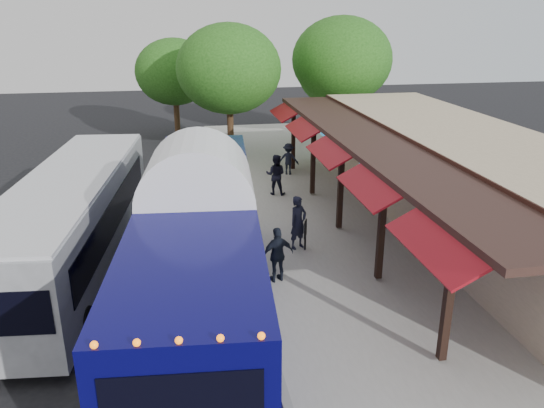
{
  "coord_description": "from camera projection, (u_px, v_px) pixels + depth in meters",
  "views": [
    {
      "loc": [
        -1.78,
        -13.33,
        7.61
      ],
      "look_at": [
        1.04,
        2.6,
        1.8
      ],
      "focal_mm": 35.0,
      "sensor_mm": 36.0,
      "label": 1
    }
  ],
  "objects": [
    {
      "name": "ground",
      "position": [
        252.0,
        295.0,
        15.22
      ],
      "size": [
        90.0,
        90.0,
        0.0
      ],
      "primitive_type": "plane",
      "color": "black",
      "rests_on": "ground"
    },
    {
      "name": "sidewalk",
      "position": [
        370.0,
        229.0,
        19.72
      ],
      "size": [
        10.0,
        40.0,
        0.15
      ],
      "primitive_type": "cube",
      "color": "#9E9B93",
      "rests_on": "ground"
    },
    {
      "name": "curb",
      "position": [
        238.0,
        238.0,
        18.91
      ],
      "size": [
        0.2,
        40.0,
        0.16
      ],
      "primitive_type": "cube",
      "color": "gray",
      "rests_on": "ground"
    },
    {
      "name": "station_shelter",
      "position": [
        460.0,
        179.0,
        19.68
      ],
      "size": [
        8.15,
        20.0,
        3.6
      ],
      "color": "tan",
      "rests_on": "ground"
    },
    {
      "name": "coach_bus",
      "position": [
        201.0,
        253.0,
        12.91
      ],
      "size": [
        3.6,
        12.5,
        3.95
      ],
      "rotation": [
        0.0,
        0.0,
        -0.08
      ],
      "color": "#080751",
      "rests_on": "ground"
    },
    {
      "name": "city_bus",
      "position": [
        74.0,
        219.0,
        16.14
      ],
      "size": [
        3.59,
        11.76,
        3.11
      ],
      "rotation": [
        0.0,
        0.0,
        -0.09
      ],
      "color": "gray",
      "rests_on": "ground"
    },
    {
      "name": "ped_a",
      "position": [
        298.0,
        223.0,
        17.65
      ],
      "size": [
        0.79,
        0.71,
        1.82
      ],
      "primitive_type": "imported",
      "rotation": [
        0.0,
        0.0,
        0.52
      ],
      "color": "black",
      "rests_on": "sidewalk"
    },
    {
      "name": "ped_b",
      "position": [
        276.0,
        175.0,
        23.0
      ],
      "size": [
        1.04,
        0.92,
        1.78
      ],
      "primitive_type": "imported",
      "rotation": [
        0.0,
        0.0,
        2.81
      ],
      "color": "black",
      "rests_on": "sidewalk"
    },
    {
      "name": "ped_c",
      "position": [
        278.0,
        255.0,
        15.47
      ],
      "size": [
        1.06,
        0.64,
        1.68
      ],
      "primitive_type": "imported",
      "rotation": [
        0.0,
        0.0,
        3.39
      ],
      "color": "black",
      "rests_on": "sidewalk"
    },
    {
      "name": "ped_d",
      "position": [
        288.0,
        159.0,
        25.95
      ],
      "size": [
        1.13,
        0.86,
        1.55
      ],
      "primitive_type": "imported",
      "rotation": [
        0.0,
        0.0,
        2.82
      ],
      "color": "black",
      "rests_on": "sidewalk"
    },
    {
      "name": "sign_board",
      "position": [
        305.0,
        230.0,
        17.56
      ],
      "size": [
        0.2,
        0.45,
        1.03
      ],
      "rotation": [
        0.0,
        0.0,
        -0.36
      ],
      "color": "black",
      "rests_on": "sidewalk"
    },
    {
      "name": "tree_left",
      "position": [
        229.0,
        69.0,
        28.47
      ],
      "size": [
        5.66,
        5.66,
        7.25
      ],
      "color": "#382314",
      "rests_on": "ground"
    },
    {
      "name": "tree_mid",
      "position": [
        342.0,
        60.0,
        31.3
      ],
      "size": [
        5.93,
        5.93,
        7.59
      ],
      "color": "#382314",
      "rests_on": "ground"
    },
    {
      "name": "tree_right",
      "position": [
        337.0,
        72.0,
        32.82
      ],
      "size": [
        4.93,
        4.93,
        6.31
      ],
      "color": "#382314",
      "rests_on": "ground"
    },
    {
      "name": "tree_far",
      "position": [
        174.0,
        72.0,
        33.38
      ],
      "size": [
        4.89,
        4.89,
        6.26
      ],
      "color": "#382314",
      "rests_on": "ground"
    }
  ]
}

